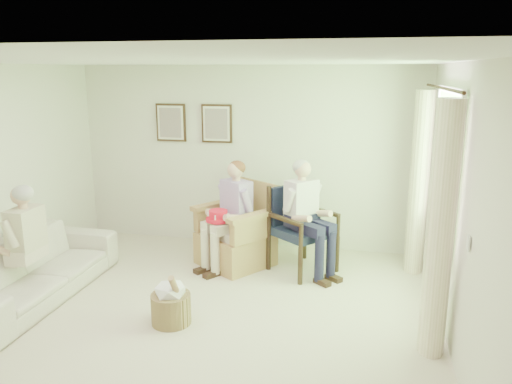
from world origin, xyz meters
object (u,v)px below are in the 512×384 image
wood_armchair (304,224)px  person_wicker (233,208)px  sofa (33,269)px  wicker_armchair (236,238)px  person_sofa (20,238)px  hatbox (171,302)px  red_hat (218,217)px  person_dark (303,209)px

wood_armchair → person_wicker: 0.94m
sofa → wicker_armchair: bearing=-53.1°
sofa → person_sofa: bearing=-180.0°
person_wicker → sofa: bearing=-110.5°
person_sofa → hatbox: person_sofa is taller
sofa → hatbox: sofa is taller
sofa → hatbox: bearing=-98.0°
person_sofa → red_hat: (1.83, 1.34, -0.03)m
person_sofa → person_dark: bearing=116.5°
sofa → person_sofa: 0.45m
wicker_armchair → person_sofa: (-1.98, -1.64, 0.41)m
person_dark → hatbox: bearing=-176.1°
person_wicker → person_sofa: (-1.98, -1.50, -0.06)m
sofa → person_sofa: (0.00, -0.15, 0.42)m
person_dark → person_wicker: bearing=129.2°
wood_armchair → hatbox: (-1.13, -1.77, -0.36)m
sofa → person_wicker: size_ratio=1.66×
person_dark → red_hat: (-1.05, -0.15, -0.12)m
wicker_armchair → person_wicker: size_ratio=0.79×
wood_armchair → red_hat: wood_armchair is taller
wood_armchair → wicker_armchair: bearing=131.3°
red_hat → wood_armchair: bearing=17.5°
person_wicker → hatbox: size_ratio=2.31×
person_dark → person_sofa: person_dark is taller
person_dark → wood_armchair: bearing=39.3°
sofa → person_dark: size_ratio=1.60×
person_dark → wicker_armchair: bearing=120.1°
wicker_armchair → sofa: wicker_armchair is taller
red_hat → hatbox: red_hat is taller
person_dark → hatbox: person_dark is taller
person_dark → sofa: bearing=154.3°
person_sofa → hatbox: 1.83m
person_wicker → red_hat: 0.23m
wood_armchair → red_hat: size_ratio=3.42×
sofa → person_dark: 3.22m
wicker_armchair → red_hat: 0.51m
sofa → red_hat: red_hat is taller
person_wicker → hatbox: (-0.23, -1.59, -0.58)m
wicker_armchair → person_sofa: bearing=-105.0°
person_sofa → sofa: bearing=179.0°
wicker_armchair → sofa: bearing=-107.7°
sofa → person_dark: (2.88, 1.34, 0.52)m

